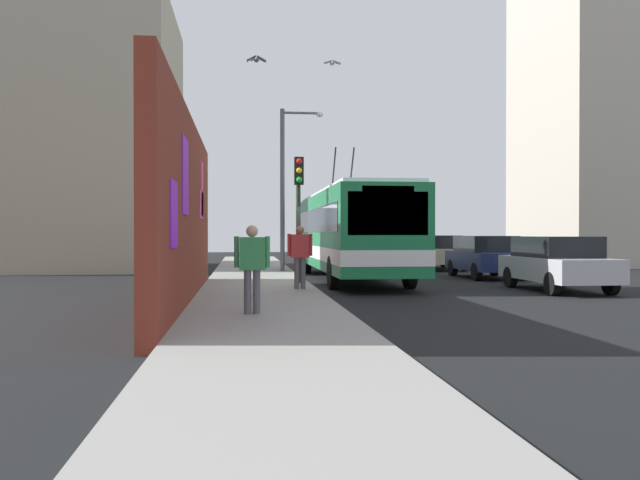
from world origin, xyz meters
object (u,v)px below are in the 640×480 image
Objects in this scene: parked_car_silver at (557,262)px; city_bus at (350,231)px; traffic_light at (299,197)px; parked_car_champagne at (437,251)px; pedestrian_near_wall at (252,262)px; parked_car_navy at (486,256)px; street_lamp at (287,178)px; pedestrian_at_curb at (300,252)px.

city_bus is at bearing 44.26° from parked_car_silver.
traffic_light is at bearing 75.53° from parked_car_silver.
pedestrian_near_wall is at bearing 153.33° from parked_car_champagne.
traffic_light is (7.65, -1.52, 1.63)m from pedestrian_near_wall.
traffic_light is (-3.44, 2.15, 1.00)m from city_bus.
pedestrian_near_wall reaches higher than parked_car_navy.
parked_car_silver is at bearing 180.00° from parked_car_champagne.
parked_car_silver is 0.65× the size of street_lamp.
street_lamp is at bearing 68.26° from parked_car_navy.
street_lamp reaches higher than city_bus.
parked_car_silver is 11.63m from street_lamp.
pedestrian_at_curb is 2.63m from traffic_light.
pedestrian_at_curb is at bearing -13.92° from pedestrian_near_wall.
parked_car_navy is 14.46m from pedestrian_near_wall.
pedestrian_at_curb reaches higher than parked_car_navy.
pedestrian_at_curb is 0.26× the size of street_lamp.
parked_car_silver and parked_car_champagne have the same top height.
parked_car_navy is (5.66, -0.00, -0.00)m from parked_car_silver.
pedestrian_at_curb is (-5.85, 7.49, 0.34)m from parked_car_navy.
parked_car_champagne is at bearing -31.78° from pedestrian_at_curb.
traffic_light is (1.90, 7.35, 1.93)m from parked_car_silver.
parked_car_silver is 11.90m from parked_car_champagne.
pedestrian_near_wall is 14.67m from street_lamp.
parked_car_champagne is at bearing -26.67° from pedestrian_near_wall.
traffic_light is at bearing -3.84° from pedestrian_at_curb.
street_lamp reaches higher than pedestrian_at_curb.
traffic_light is at bearing 143.70° from parked_car_champagne.
parked_car_navy is 0.85× the size of parked_car_champagne.
parked_car_silver is 1.10× the size of traffic_light.
pedestrian_near_wall is (-17.66, 8.87, 0.30)m from parked_car_champagne.
pedestrian_at_curb is (-0.19, 7.49, 0.34)m from parked_car_silver.
traffic_light is (-3.77, 7.35, 1.93)m from parked_car_navy.
pedestrian_near_wall is at bearing 161.69° from city_bus.
pedestrian_at_curb is at bearing 157.47° from city_bus.
parked_car_silver is 10.58m from pedestrian_near_wall.
parked_car_silver is at bearing -104.47° from traffic_light.
city_bus is at bearing -18.31° from pedestrian_near_wall.
city_bus is 3.28× the size of traffic_light.
street_lamp is (6.66, -0.09, 1.15)m from traffic_light.
parked_car_champagne is 2.78× the size of pedestrian_at_curb.
pedestrian_at_curb is at bearing 178.46° from street_lamp.
street_lamp is (8.74, -0.23, 2.75)m from pedestrian_at_curb.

